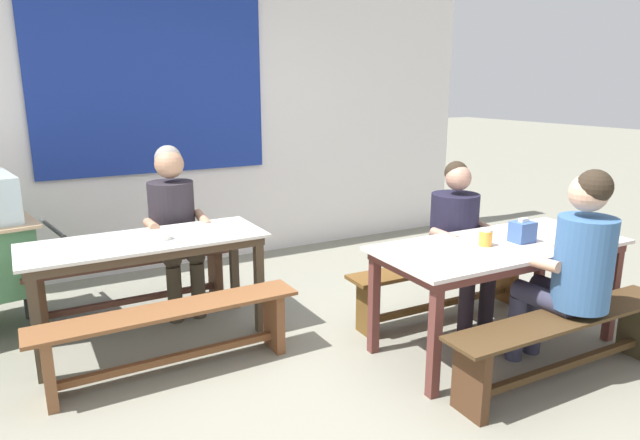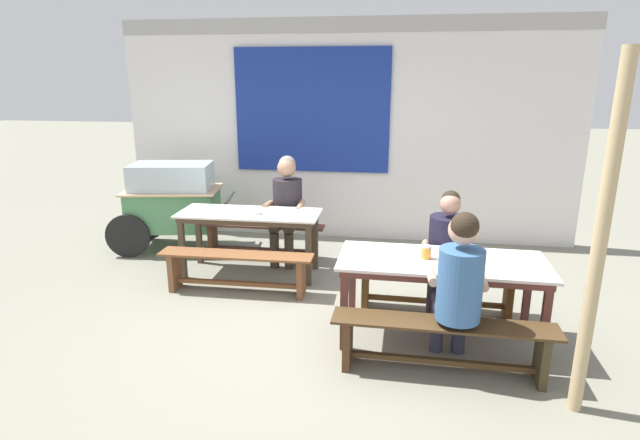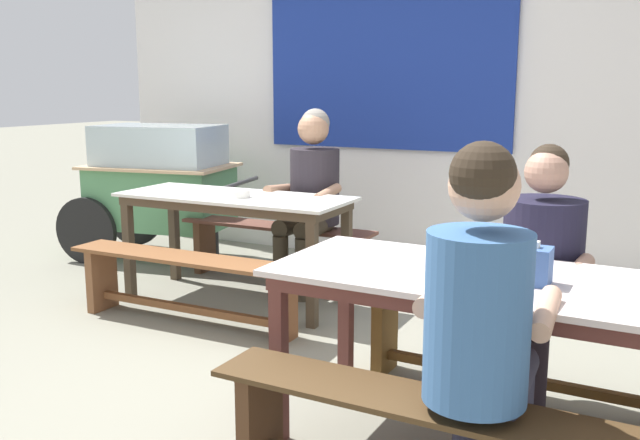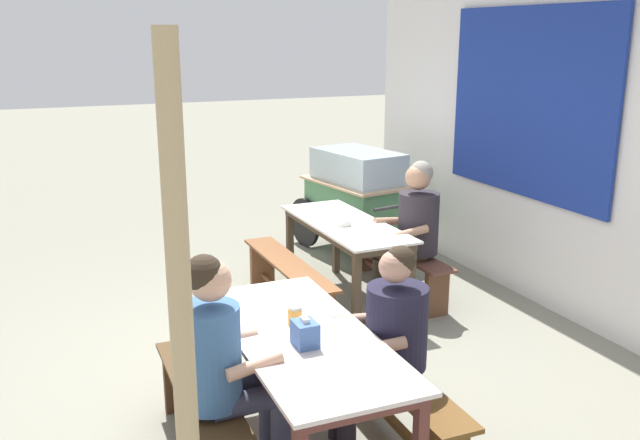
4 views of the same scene
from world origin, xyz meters
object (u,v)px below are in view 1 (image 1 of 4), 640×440
object	(u,v)px
person_near_front	(573,262)
soup_bowl	(160,236)
bench_near_front	(564,340)
tissue_box	(522,232)
condiment_jar	(486,237)
bench_far_front	(171,331)
bench_far_back	(134,278)
dining_table_far	(146,251)
person_center_facing	(174,217)
bench_near_back	(442,281)
dining_table_near	(500,254)
person_right_near_table	(458,232)

from	to	relation	value
person_near_front	soup_bowl	size ratio (longest dim) A/B	9.93
bench_near_front	tissue_box	xyz separation A→B (m)	(0.16, 0.51, 0.53)
condiment_jar	person_near_front	bearing A→B (deg)	-66.56
condiment_jar	soup_bowl	bearing A→B (deg)	147.22
person_near_front	bench_far_front	bearing A→B (deg)	150.92
bench_far_back	bench_far_front	distance (m)	1.11
dining_table_far	soup_bowl	size ratio (longest dim) A/B	12.24
bench_near_front	person_near_front	size ratio (longest dim) A/B	1.30
dining_table_far	person_center_facing	size ratio (longest dim) A/B	1.23
bench_far_front	bench_near_back	bearing A→B (deg)	-3.78
bench_near_back	condiment_jar	distance (m)	0.76
bench_near_back	person_center_facing	distance (m)	2.15
dining_table_far	person_near_front	xyz separation A→B (m)	(2.13, -1.73, 0.08)
dining_table_near	condiment_jar	size ratio (longest dim) A/B	15.20
dining_table_far	soup_bowl	bearing A→B (deg)	-34.55
bench_far_back	person_near_front	bearing A→B (deg)	-46.98
bench_far_back	soup_bowl	distance (m)	0.79
bench_near_front	person_center_facing	world-z (taller)	person_center_facing
bench_far_front	person_right_near_table	size ratio (longest dim) A/B	1.34
person_near_front	soup_bowl	world-z (taller)	person_near_front
person_near_front	bench_far_back	bearing A→B (deg)	133.02
dining_table_near	bench_near_back	world-z (taller)	dining_table_near
dining_table_near	bench_far_back	size ratio (longest dim) A/B	1.11
dining_table_far	condiment_jar	size ratio (longest dim) A/B	14.01
bench_near_front	person_right_near_table	world-z (taller)	person_right_near_table
bench_far_back	bench_near_back	bearing A→B (deg)	-31.07
bench_far_back	dining_table_near	bearing A→B (deg)	-41.19
condiment_jar	bench_near_front	bearing A→B (deg)	-77.53
dining_table_near	tissue_box	size ratio (longest dim) A/B	10.75
bench_far_front	bench_far_back	bearing A→B (deg)	90.62
bench_far_front	dining_table_near	bearing A→B (deg)	-18.65
person_center_facing	bench_near_front	bearing A→B (deg)	-53.28
bench_far_front	bench_near_front	xyz separation A→B (m)	(2.03, -1.24, -0.01)
person_center_facing	condiment_jar	size ratio (longest dim) A/B	11.39
person_near_front	condiment_jar	distance (m)	0.55
dining_table_near	bench_near_front	world-z (taller)	dining_table_near
bench_far_back	bench_far_front	xyz separation A→B (m)	(0.01, -1.11, 0.00)
bench_near_back	bench_near_front	bearing A→B (deg)	-91.04
dining_table_near	person_near_front	world-z (taller)	person_near_front
person_near_front	person_center_facing	bearing A→B (deg)	128.93
bench_far_back	condiment_jar	xyz separation A→B (m)	(1.92, -1.79, 0.51)
person_center_facing	tissue_box	size ratio (longest dim) A/B	8.06
dining_table_far	person_near_front	size ratio (longest dim) A/B	1.23
person_right_near_table	soup_bowl	distance (m)	2.16
bench_near_back	dining_table_far	bearing A→B (deg)	161.48
bench_far_back	person_right_near_table	world-z (taller)	person_right_near_table
bench_far_front	soup_bowl	size ratio (longest dim) A/B	12.40
dining_table_near	person_near_front	size ratio (longest dim) A/B	1.34
person_right_near_table	condiment_jar	xyz separation A→B (m)	(-0.22, -0.49, 0.11)
dining_table_far	tissue_box	world-z (taller)	tissue_box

